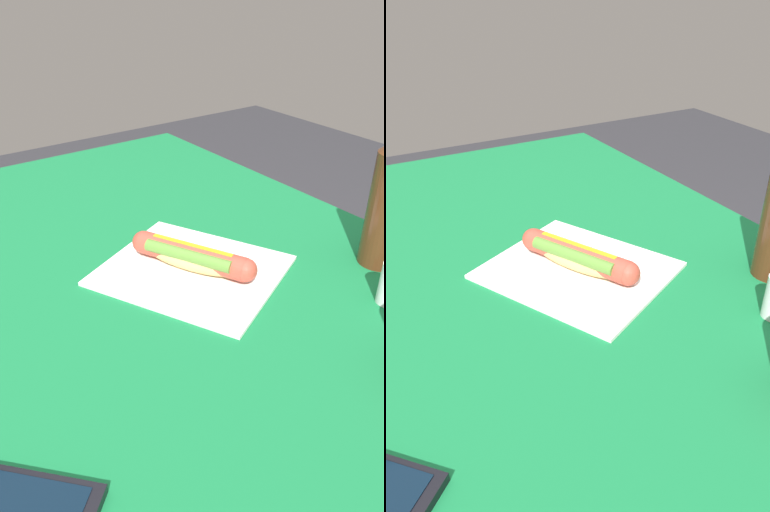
{
  "view_description": "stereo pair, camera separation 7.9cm",
  "coord_description": "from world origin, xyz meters",
  "views": [
    {
      "loc": [
        -0.58,
        0.34,
        1.2
      ],
      "look_at": [
        -0.03,
        -0.06,
        0.79
      ],
      "focal_mm": 34.97,
      "sensor_mm": 36.0,
      "label": 1
    },
    {
      "loc": [
        -0.63,
        0.28,
        1.2
      ],
      "look_at": [
        -0.03,
        -0.06,
        0.79
      ],
      "focal_mm": 34.97,
      "sensor_mm": 36.0,
      "label": 2
    }
  ],
  "objects": [
    {
      "name": "dining_table",
      "position": [
        0.0,
        0.0,
        0.63
      ],
      "size": [
        1.26,
        0.88,
        0.76
      ],
      "color": "brown",
      "rests_on": "ground"
    },
    {
      "name": "paper_wrapper",
      "position": [
        -0.03,
        -0.06,
        0.77
      ],
      "size": [
        0.35,
        0.33,
        0.01
      ],
      "primitive_type": "cube",
      "rotation": [
        0.0,
        0.0,
        0.45
      ],
      "color": "white",
      "rests_on": "dining_table"
    },
    {
      "name": "hot_dog",
      "position": [
        -0.03,
        -0.06,
        0.79
      ],
      "size": [
        0.2,
        0.12,
        0.04
      ],
      "color": "#DBB26B",
      "rests_on": "paper_wrapper"
    }
  ]
}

